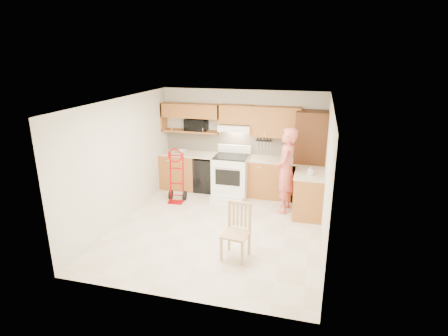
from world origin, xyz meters
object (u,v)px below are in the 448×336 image
at_px(dining_chair, 236,232).
at_px(range, 231,173).
at_px(person, 286,171).
at_px(hand_truck, 176,178).
at_px(microwave, 196,125).

bearing_deg(dining_chair, range, 112.41).
bearing_deg(range, person, -19.77).
bearing_deg(hand_truck, person, -3.17).
xyz_separation_m(microwave, range, (0.98, -0.44, -1.04)).
distance_m(range, dining_chair, 2.72).
relative_size(range, hand_truck, 1.04).
height_order(microwave, person, person).
relative_size(person, hand_truck, 1.61).
xyz_separation_m(hand_truck, dining_chair, (1.88, -2.03, -0.10)).
bearing_deg(range, hand_truck, -153.29).
bearing_deg(hand_truck, microwave, 74.64).
distance_m(person, dining_chair, 2.27).
bearing_deg(microwave, range, -23.83).
xyz_separation_m(range, hand_truck, (-1.16, -0.58, -0.02)).
height_order(microwave, range, microwave).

